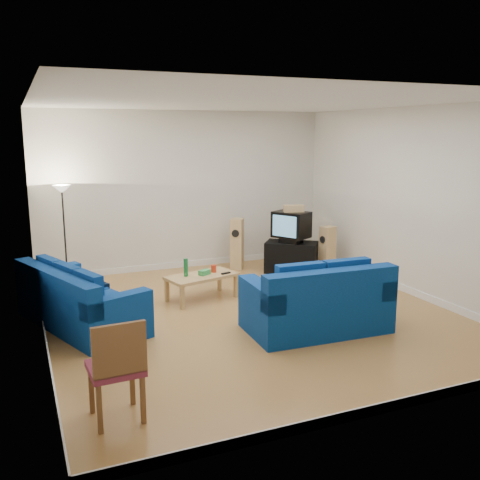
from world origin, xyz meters
name	(u,v)px	position (x,y,z in m)	size (l,w,h in m)	color
room	(250,216)	(0.00, 0.00, 1.54)	(6.01, 6.51, 3.21)	#8F5E2C
sofa_three_seat	(77,304)	(-2.51, 0.51, 0.33)	(1.71, 2.46, 0.87)	navy
sofa_loveseat	(318,306)	(0.60, -1.01, 0.37)	(1.99, 1.17, 0.97)	navy
coffee_table	(202,278)	(-0.44, 1.01, 0.37)	(1.28, 0.86, 0.43)	tan
bottle	(186,267)	(-0.71, 1.02, 0.58)	(0.07, 0.07, 0.30)	#197233
tissue_box	(204,272)	(-0.39, 1.00, 0.47)	(0.20, 0.11, 0.08)	green
red_canister	(214,269)	(-0.19, 1.10, 0.49)	(0.09, 0.09, 0.13)	red
remote	(226,273)	(-0.04, 0.92, 0.44)	(0.17, 0.05, 0.02)	black
tv_stand	(291,257)	(1.80, 2.00, 0.31)	(1.01, 0.56, 0.62)	black
av_receiver	(291,240)	(1.77, 1.97, 0.66)	(0.39, 0.32, 0.09)	black
television	(291,225)	(1.80, 2.05, 0.97)	(0.76, 0.82, 0.52)	black
centre_speaker	(294,208)	(1.83, 2.00, 1.29)	(0.39, 0.16, 0.14)	tan
speaker_left	(237,244)	(0.90, 2.70, 0.52)	(0.37, 0.39, 1.04)	tan
speaker_right	(327,249)	(2.45, 1.71, 0.47)	(0.33, 0.28, 0.94)	tan
floor_lamp	(63,203)	(-2.45, 2.70, 1.53)	(0.32, 0.32, 1.86)	black
dining_chair	(117,365)	(-2.45, -2.37, 0.59)	(0.53, 0.53, 1.05)	brown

